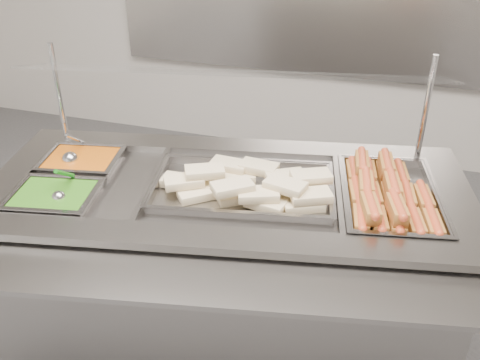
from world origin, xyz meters
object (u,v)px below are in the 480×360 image
(ladle, at_px, (71,158))
(serving_spoon, at_px, (60,193))
(sneeze_guard, at_px, (233,76))
(pan_hotdogs, at_px, (389,202))
(pan_wraps, at_px, (243,191))
(steam_counter, at_px, (229,274))

(ladle, bearing_deg, serving_spoon, -64.74)
(sneeze_guard, height_order, pan_hotdogs, sneeze_guard)
(pan_hotdogs, height_order, pan_wraps, same)
(steam_counter, xyz_separation_m, sneeze_guard, (-0.04, 0.20, 0.74))
(pan_wraps, bearing_deg, pan_hotdogs, 11.24)
(pan_hotdogs, xyz_separation_m, pan_wraps, (-0.51, -0.10, 0.01))
(pan_wraps, relative_size, serving_spoon, 4.21)
(sneeze_guard, bearing_deg, ladle, -161.43)
(steam_counter, relative_size, pan_wraps, 2.69)
(sneeze_guard, xyz_separation_m, ladle, (-0.60, -0.20, -0.33))
(pan_wraps, bearing_deg, ladle, -178.70)
(steam_counter, bearing_deg, sneeze_guard, 101.25)
(pan_hotdogs, distance_m, serving_spoon, 1.14)
(steam_counter, xyz_separation_m, ladle, (-0.64, -0.00, 0.42))
(pan_wraps, bearing_deg, sneeze_guard, 116.59)
(serving_spoon, bearing_deg, pan_hotdogs, 18.14)
(steam_counter, bearing_deg, serving_spoon, -155.06)
(steam_counter, xyz_separation_m, pan_wraps, (0.05, 0.01, 0.39))
(steam_counter, height_order, ladle, ladle)
(sneeze_guard, bearing_deg, steam_counter, -78.75)
(sneeze_guard, bearing_deg, pan_wraps, -63.41)
(steam_counter, distance_m, pan_hotdogs, 0.68)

